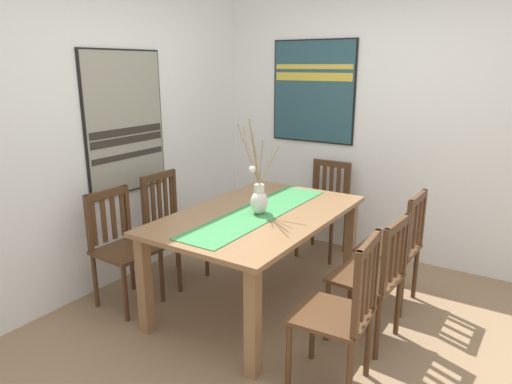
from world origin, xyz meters
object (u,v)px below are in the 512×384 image
object	(u,v)px
centerpiece_vase	(259,198)
painting_on_back_wall	(125,123)
chair_2	(342,311)
chair_3	(122,246)
chair_0	(395,246)
dining_table	(259,225)
painting_on_side_wall	(313,92)
chair_4	(373,276)
chair_5	(171,224)
chair_1	(325,206)

from	to	relation	value
centerpiece_vase	painting_on_back_wall	size ratio (longest dim) A/B	0.60
chair_2	painting_on_back_wall	size ratio (longest dim) A/B	0.80
painting_on_back_wall	centerpiece_vase	bearing A→B (deg)	-86.04
chair_3	chair_0	bearing A→B (deg)	-57.60
dining_table	painting_on_side_wall	xyz separation A→B (m)	(1.49, 0.29, 0.93)
dining_table	chair_4	size ratio (longest dim) A/B	1.91
chair_4	chair_5	bearing A→B (deg)	89.74
chair_1	painting_on_side_wall	distance (m)	1.16
chair_1	chair_2	xyz separation A→B (m)	(-1.82, -0.93, 0.00)
chair_3	painting_on_back_wall	size ratio (longest dim) A/B	0.76
chair_0	chair_4	size ratio (longest dim) A/B	1.03
chair_2	chair_3	xyz separation A→B (m)	(0.02, 1.84, -0.01)
chair_0	chair_5	xyz separation A→B (m)	(-0.59, 1.79, 0.02)
chair_3	centerpiece_vase	bearing A→B (deg)	-60.13
centerpiece_vase	painting_on_side_wall	bearing A→B (deg)	11.58
dining_table	chair_2	bearing A→B (deg)	-122.29
centerpiece_vase	painting_on_back_wall	xyz separation A→B (m)	(-0.09, 1.29, 0.48)
chair_4	painting_on_back_wall	bearing A→B (deg)	92.63
chair_5	painting_on_side_wall	bearing A→B (deg)	-22.02
dining_table	chair_3	distance (m)	1.08
chair_1	chair_5	bearing A→B (deg)	144.13
centerpiece_vase	chair_3	xyz separation A→B (m)	(-0.53, 0.93, -0.41)
chair_1	chair_3	size ratio (longest dim) A/B	1.01
chair_0	chair_3	distance (m)	2.13
dining_table	centerpiece_vase	distance (m)	0.24
chair_0	chair_2	size ratio (longest dim) A/B	0.97
chair_4	chair_0	bearing A→B (deg)	2.60
chair_0	centerpiece_vase	bearing A→B (deg)	124.96
chair_1	chair_4	distance (m)	1.55
chair_3	chair_4	distance (m)	1.91
chair_5	painting_on_back_wall	distance (m)	0.95
chair_0	chair_1	size ratio (longest dim) A/B	1.00
chair_0	chair_1	xyz separation A→B (m)	(0.65, 0.89, 0.01)
painting_on_back_wall	chair_2	bearing A→B (deg)	-101.98
chair_3	chair_1	bearing A→B (deg)	-26.84
chair_2	chair_1	bearing A→B (deg)	26.97
dining_table	chair_2	xyz separation A→B (m)	(-0.59, -0.93, -0.16)
painting_on_side_wall	chair_2	bearing A→B (deg)	-149.59
chair_1	chair_2	bearing A→B (deg)	-153.03
centerpiece_vase	chair_1	xyz separation A→B (m)	(1.27, 0.02, -0.40)
chair_4	painting_on_side_wall	size ratio (longest dim) A/B	0.88
chair_4	chair_5	distance (m)	1.82
dining_table	centerpiece_vase	bearing A→B (deg)	-146.23
chair_4	chair_5	xyz separation A→B (m)	(0.01, 1.82, 0.02)
dining_table	chair_3	size ratio (longest dim) A/B	1.87
painting_on_back_wall	dining_table	bearing A→B (deg)	-84.52
chair_3	chair_5	size ratio (longest dim) A/B	0.97
chair_4	painting_on_side_wall	world-z (taller)	painting_on_side_wall
centerpiece_vase	chair_1	bearing A→B (deg)	0.86
chair_1	chair_0	bearing A→B (deg)	-126.30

